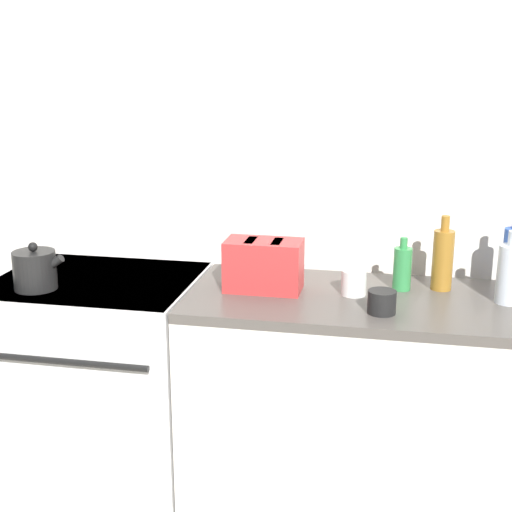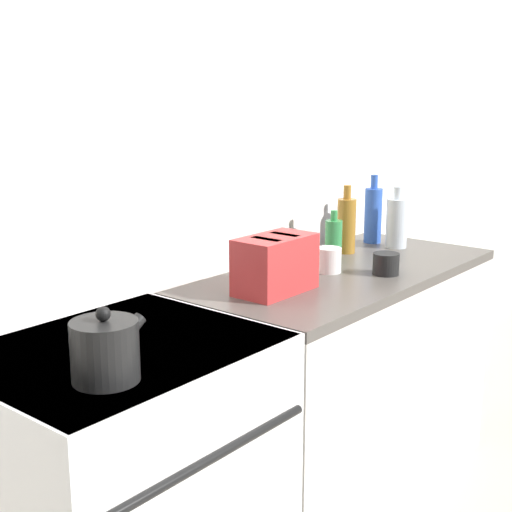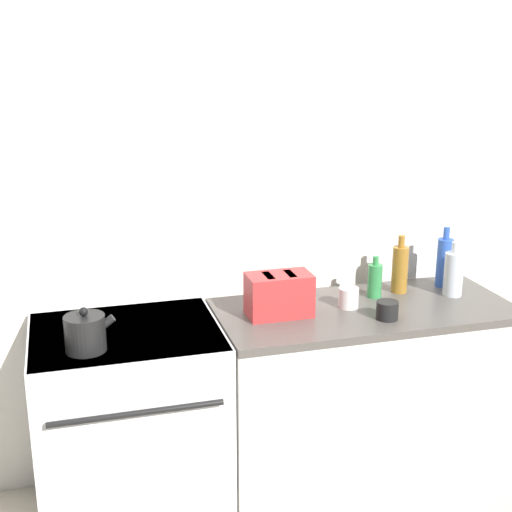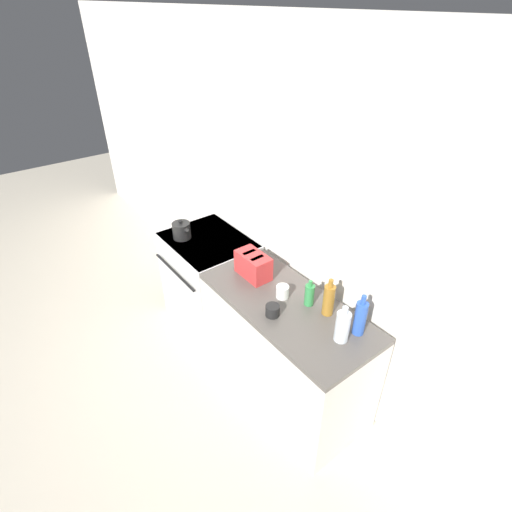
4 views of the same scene
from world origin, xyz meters
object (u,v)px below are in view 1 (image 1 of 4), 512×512
at_px(stove, 102,381).
at_px(toaster, 264,265).
at_px(cup_black, 382,302).
at_px(bottle_green, 402,268).
at_px(bottle_clear, 510,273).
at_px(bottle_amber, 443,259).
at_px(cup_white, 354,282).
at_px(kettle, 35,270).

bearing_deg(stove, toaster, 0.05).
relative_size(toaster, cup_black, 2.92).
bearing_deg(bottle_green, bottle_clear, -11.78).
height_order(bottle_green, cup_black, bottle_green).
bearing_deg(bottle_clear, bottle_amber, 153.73).
height_order(stove, bottle_green, bottle_green).
bearing_deg(bottle_clear, bottle_green, 168.22).
bearing_deg(cup_white, bottle_green, 28.88).
bearing_deg(bottle_amber, bottle_clear, -26.27).
relative_size(kettle, bottle_green, 1.00).
xyz_separation_m(toaster, bottle_clear, (0.86, 0.03, 0.01)).
relative_size(bottle_amber, cup_black, 2.91).
xyz_separation_m(toaster, cup_white, (0.33, 0.01, -0.05)).
relative_size(stove, cup_black, 9.32).
xyz_separation_m(bottle_clear, bottle_green, (-0.36, 0.08, -0.03)).
xyz_separation_m(toaster, bottle_amber, (0.64, 0.13, 0.02)).
xyz_separation_m(toaster, cup_black, (0.43, -0.17, -0.05)).
bearing_deg(kettle, bottle_clear, 6.14).
distance_m(kettle, bottle_clear, 1.69).
distance_m(bottle_green, cup_white, 0.20).
xyz_separation_m(kettle, cup_black, (1.25, -0.01, -0.03)).
xyz_separation_m(bottle_clear, cup_white, (-0.53, -0.02, -0.06)).
height_order(kettle, toaster, toaster).
distance_m(bottle_amber, cup_black, 0.37).
bearing_deg(toaster, kettle, -169.33).
bearing_deg(bottle_green, stove, -174.97).
xyz_separation_m(kettle, bottle_clear, (1.68, 0.18, 0.03)).
bearing_deg(stove, bottle_clear, 0.99).
relative_size(cup_white, cup_black, 0.96).
distance_m(bottle_clear, bottle_green, 0.37).
height_order(stove, cup_black, cup_black).
distance_m(toaster, cup_black, 0.47).
bearing_deg(cup_white, kettle, -171.92).
bearing_deg(bottle_clear, cup_white, -178.12).
bearing_deg(cup_white, toaster, -178.55).
relative_size(bottle_clear, cup_black, 2.70).
xyz_separation_m(bottle_amber, cup_black, (-0.21, -0.30, -0.08)).
xyz_separation_m(stove, cup_white, (0.99, 0.01, 0.48)).
distance_m(stove, cup_white, 1.10).
height_order(toaster, bottle_amber, bottle_amber).
bearing_deg(cup_black, kettle, 179.44).
xyz_separation_m(cup_white, cup_black, (0.10, -0.18, -0.01)).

